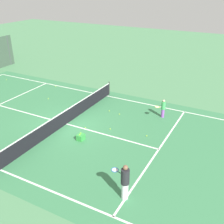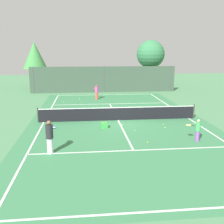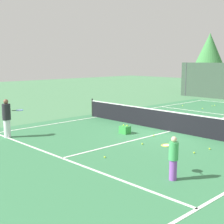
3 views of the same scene
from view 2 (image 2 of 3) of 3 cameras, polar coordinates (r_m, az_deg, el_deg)
The scene contains 22 objects.
ground_plane at distance 20.65m, azimuth 1.28°, elevation -1.72°, with size 80.00×80.00×0.00m, color #4C8456.
court_surface at distance 20.65m, azimuth 1.28°, elevation -1.72°, with size 13.00×25.00×0.01m.
tennis_net at distance 20.53m, azimuth 1.28°, elevation -0.35°, with size 11.90×0.10×1.10m.
perimeter_fence at distance 34.11m, azimuth -1.72°, elevation 6.79°, with size 18.00×0.12×3.20m.
tree_0 at distance 39.36m, azimuth 8.04°, elevation 11.80°, with size 3.89×3.89×6.54m.
tree_1 at distance 39.45m, azimuth -15.84°, elevation 11.26°, with size 3.24×3.24×6.27m.
player_0 at distance 29.42m, azimuth -3.23°, elevation 4.27°, with size 0.58×0.91×1.58m.
player_1 at distance 14.26m, azimuth -12.87°, elevation -5.02°, with size 0.55×0.95×1.74m.
player_2 at distance 16.59m, azimuth 17.39°, elevation -3.56°, with size 0.83×0.64×1.30m.
ball_crate at distance 18.61m, azimuth -1.61°, elevation -2.78°, with size 0.45×0.37×0.43m.
tennis_ball_0 at distance 19.31m, azimuth 2.15°, elevation -2.67°, with size 0.07×0.07×0.07m, color #CCE533.
tennis_ball_1 at distance 28.23m, azimuth -10.11°, elevation 2.11°, with size 0.07×0.07×0.07m, color #CCE533.
tennis_ball_2 at distance 29.57m, azimuth -6.77°, elevation 2.70°, with size 0.07×0.07×0.07m, color #CCE533.
tennis_ball_3 at distance 18.92m, azimuth 11.04°, elevation -3.22°, with size 0.07×0.07×0.07m, color #CCE533.
tennis_ball_4 at distance 24.76m, azimuth 6.46°, elevation 0.73°, with size 0.07×0.07×0.07m, color #CCE533.
tennis_ball_5 at distance 18.00m, azimuth 4.77°, elevation -3.87°, with size 0.07×0.07×0.07m, color #CCE533.
tennis_ball_6 at distance 29.95m, azimuth -6.75°, elevation 2.83°, with size 0.07×0.07×0.07m, color #CCE533.
tennis_ball_7 at distance 19.78m, azimuth 10.65°, elevation -2.50°, with size 0.07×0.07×0.07m, color #CCE533.
tennis_ball_8 at distance 31.44m, azimuth 6.96°, elevation 3.30°, with size 0.07×0.07×0.07m, color #CCE533.
tennis_ball_9 at distance 27.98m, azimuth -6.46°, elevation 2.13°, with size 0.07×0.07×0.07m, color #CCE533.
tennis_ball_10 at distance 26.59m, azimuth 11.11°, elevation 1.41°, with size 0.07×0.07×0.07m, color #CCE533.
tennis_ball_11 at distance 15.85m, azimuth 7.42°, elevation -6.26°, with size 0.07×0.07×0.07m, color #CCE533.
Camera 2 is at (-2.57, -19.82, 5.19)m, focal length 43.85 mm.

